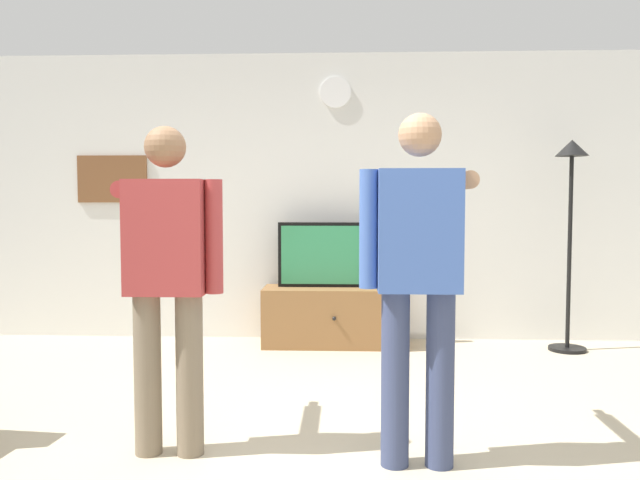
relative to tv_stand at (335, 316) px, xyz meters
name	(u,v)px	position (x,y,z in m)	size (l,w,h in m)	color
ground_plane	(304,463)	(-0.11, -2.60, -0.27)	(8.40, 8.40, 0.00)	beige
back_wall	(324,197)	(-0.11, 0.35, 1.08)	(6.40, 0.10, 2.70)	silver
tv_stand	(335,316)	(0.00, 0.00, 0.00)	(1.30, 0.49, 0.53)	olive
television	(335,255)	(0.00, 0.05, 0.56)	(1.04, 0.07, 0.59)	black
wall_clock	(336,92)	(0.00, 0.29, 2.07)	(0.29, 0.29, 0.03)	white
framed_picture	(113,179)	(-2.14, 0.30, 1.26)	(0.67, 0.04, 0.45)	brown
floor_lamp	(571,201)	(2.05, -0.12, 1.05)	(0.32, 0.32, 1.84)	black
person_standing_nearer_lamp	(168,271)	(-0.82, -2.49, 0.69)	(0.58, 0.78, 1.69)	#7A6B56
person_standing_nearer_couch	(418,268)	(0.46, -2.58, 0.72)	(0.58, 0.78, 1.74)	#384266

